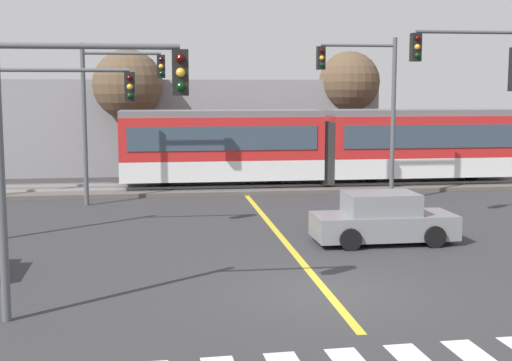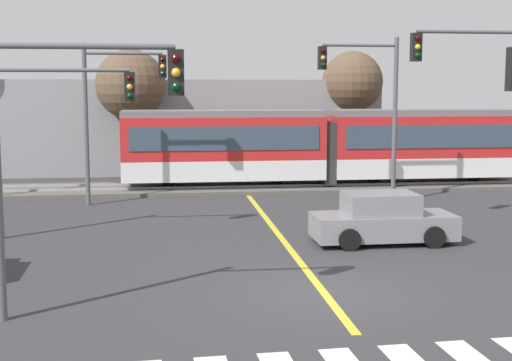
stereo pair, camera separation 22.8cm
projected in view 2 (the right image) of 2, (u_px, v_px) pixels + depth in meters
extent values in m
plane|color=#333335|center=(323.00, 292.00, 16.16)|extent=(200.00, 200.00, 0.00)
cube|color=#56514C|center=(243.00, 187.00, 32.54)|extent=(120.00, 4.00, 0.18)
cube|color=#939399|center=(245.00, 186.00, 31.81)|extent=(120.00, 0.08, 0.10)
cube|color=#939399|center=(242.00, 182.00, 33.23)|extent=(120.00, 0.08, 0.10)
cube|color=silver|center=(223.00, 168.00, 32.31)|extent=(9.00, 2.60, 0.90)
cube|color=red|center=(223.00, 138.00, 32.13)|extent=(9.00, 2.60, 1.90)
cube|color=#384756|center=(225.00, 138.00, 30.82)|extent=(8.28, 0.04, 1.04)
cube|color=slate|center=(223.00, 113.00, 31.99)|extent=(9.00, 2.39, 0.28)
cylinder|color=black|center=(277.00, 177.00, 32.68)|extent=(0.70, 0.20, 0.70)
cylinder|color=black|center=(168.00, 179.00, 32.06)|extent=(0.70, 0.20, 0.70)
cube|color=silver|center=(424.00, 165.00, 33.50)|extent=(9.00, 2.60, 0.90)
cube|color=red|center=(425.00, 136.00, 33.32)|extent=(9.00, 2.60, 1.90)
cube|color=#384756|center=(436.00, 137.00, 32.01)|extent=(8.28, 0.04, 1.04)
cube|color=slate|center=(426.00, 112.00, 33.18)|extent=(9.00, 2.39, 0.28)
cylinder|color=black|center=(474.00, 174.00, 33.87)|extent=(0.70, 0.20, 0.70)
cylinder|color=black|center=(373.00, 176.00, 33.25)|extent=(0.70, 0.20, 0.70)
cube|color=#2D2D2D|center=(326.00, 152.00, 32.81)|extent=(0.50, 2.34, 2.80)
cube|color=gold|center=(281.00, 238.00, 21.96)|extent=(0.20, 17.53, 0.01)
cube|color=gray|center=(383.00, 226.00, 21.22)|extent=(4.22, 1.74, 0.72)
cube|color=gray|center=(380.00, 203.00, 21.12)|extent=(2.12, 1.54, 0.64)
cube|color=#384756|center=(413.00, 203.00, 21.26)|extent=(0.11, 1.43, 0.52)
cube|color=#384756|center=(372.00, 199.00, 21.89)|extent=(1.79, 0.06, 0.48)
cylinder|color=black|center=(413.00, 226.00, 22.26)|extent=(0.64, 0.23, 0.64)
cylinder|color=black|center=(434.00, 237.00, 20.59)|extent=(0.64, 0.23, 0.64)
cylinder|color=black|center=(335.00, 228.00, 21.91)|extent=(0.64, 0.23, 0.64)
cylinder|color=black|center=(349.00, 240.00, 20.24)|extent=(0.64, 0.23, 0.64)
cylinder|color=#515459|center=(84.00, 46.00, 13.74)|extent=(3.50, 0.12, 0.12)
cube|color=black|center=(176.00, 73.00, 14.02)|extent=(0.32, 0.28, 0.90)
sphere|color=#360605|center=(176.00, 58.00, 13.84)|extent=(0.18, 0.18, 0.18)
sphere|color=#F7AA26|center=(176.00, 72.00, 13.87)|extent=(0.18, 0.18, 0.18)
sphere|color=black|center=(176.00, 86.00, 13.91)|extent=(0.18, 0.18, 0.18)
cylinder|color=#515459|center=(476.00, 32.00, 23.04)|extent=(4.00, 0.12, 0.12)
cube|color=black|center=(416.00, 47.00, 22.85)|extent=(0.32, 0.28, 0.90)
sphere|color=#360605|center=(418.00, 38.00, 22.67)|extent=(0.18, 0.18, 0.18)
sphere|color=#F7AA26|center=(418.00, 47.00, 22.70)|extent=(0.18, 0.18, 0.18)
sphere|color=black|center=(417.00, 56.00, 22.74)|extent=(0.18, 0.18, 0.18)
cylinder|color=#515459|center=(395.00, 121.00, 28.55)|extent=(0.18, 0.18, 6.59)
cylinder|color=#515459|center=(360.00, 45.00, 27.98)|extent=(3.00, 0.12, 0.12)
cube|color=black|center=(322.00, 58.00, 27.85)|extent=(0.32, 0.28, 0.90)
sphere|color=#360605|center=(323.00, 51.00, 27.67)|extent=(0.18, 0.18, 0.18)
sphere|color=#F7AA26|center=(323.00, 58.00, 27.71)|extent=(0.18, 0.18, 0.18)
sphere|color=black|center=(323.00, 65.00, 27.74)|extent=(0.18, 0.18, 0.18)
cylinder|color=#515459|center=(62.00, 70.00, 21.53)|extent=(4.00, 0.12, 0.12)
cube|color=black|center=(130.00, 87.00, 21.84)|extent=(0.32, 0.28, 0.90)
sphere|color=#360605|center=(129.00, 78.00, 21.66)|extent=(0.18, 0.18, 0.18)
sphere|color=#F7AA26|center=(130.00, 87.00, 21.69)|extent=(0.18, 0.18, 0.18)
sphere|color=black|center=(130.00, 96.00, 21.73)|extent=(0.18, 0.18, 0.18)
cylinder|color=#515459|center=(86.00, 125.00, 27.80)|extent=(0.18, 0.18, 6.32)
cylinder|color=#515459|center=(123.00, 53.00, 27.64)|extent=(3.00, 0.12, 0.12)
cube|color=black|center=(163.00, 67.00, 27.89)|extent=(0.32, 0.28, 0.90)
sphere|color=#360605|center=(162.00, 59.00, 27.71)|extent=(0.18, 0.18, 0.18)
sphere|color=#F7AA26|center=(162.00, 66.00, 27.74)|extent=(0.18, 0.18, 0.18)
sphere|color=black|center=(163.00, 73.00, 27.78)|extent=(0.18, 0.18, 0.18)
cylinder|color=brown|center=(132.00, 139.00, 36.05)|extent=(0.32, 0.32, 4.07)
sphere|color=brown|center=(131.00, 84.00, 35.70)|extent=(3.52, 3.52, 3.52)
cylinder|color=brown|center=(351.00, 133.00, 38.85)|extent=(0.32, 0.32, 4.28)
sphere|color=brown|center=(352.00, 82.00, 38.49)|extent=(3.29, 3.29, 3.29)
cube|color=gray|center=(143.00, 125.00, 39.84)|extent=(25.65, 6.00, 5.03)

